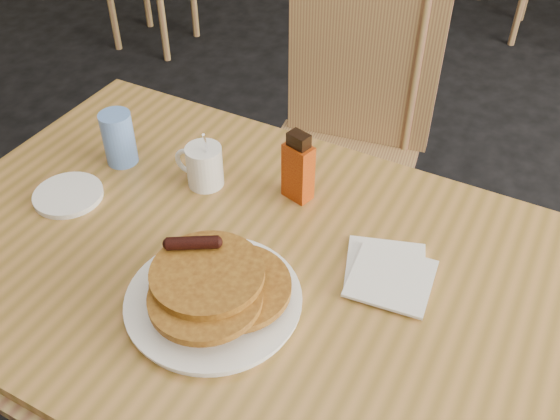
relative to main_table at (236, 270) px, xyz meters
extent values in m
cube|color=#AC783D|center=(0.00, 0.00, 0.02)|extent=(1.32, 0.93, 0.04)
cube|color=#A6884E|center=(0.00, 0.00, 0.01)|extent=(1.36, 0.97, 0.02)
cylinder|color=#A6884E|center=(0.55, 0.34, -0.35)|extent=(0.04, 0.04, 0.71)
cube|color=#A6884E|center=(-0.02, 0.65, -0.24)|extent=(0.48, 0.48, 0.04)
cube|color=#A6884E|center=(-0.02, 0.84, 0.01)|extent=(0.44, 0.08, 0.48)
cylinder|color=#A6884E|center=(-0.20, 0.47, -0.49)|extent=(0.04, 0.04, 0.44)
cylinder|color=#A6884E|center=(0.15, 0.82, -0.49)|extent=(0.04, 0.04, 0.44)
cylinder|color=#A6884E|center=(0.28, 2.73, -0.49)|extent=(0.04, 0.04, 0.44)
cylinder|color=#A6884E|center=(-1.69, 1.80, -0.51)|extent=(0.04, 0.04, 0.39)
cylinder|color=#A6884E|center=(-1.37, 2.11, -0.51)|extent=(0.04, 0.04, 0.39)
cylinder|color=white|center=(0.02, -0.12, 0.05)|extent=(0.30, 0.30, 0.02)
cylinder|color=white|center=(0.02, -0.12, 0.06)|extent=(0.31, 0.31, 0.01)
cylinder|color=#A46E22|center=(0.00, -0.11, 0.07)|extent=(0.19, 0.19, 0.01)
cylinder|color=#A46E22|center=(0.05, -0.10, 0.08)|extent=(0.20, 0.20, 0.01)
cylinder|color=#A46E22|center=(0.03, -0.16, 0.10)|extent=(0.19, 0.19, 0.01)
cylinder|color=#A46E22|center=(0.01, -0.12, 0.11)|extent=(0.20, 0.20, 0.01)
cylinder|color=black|center=(-0.04, -0.08, 0.13)|extent=(0.09, 0.06, 0.02)
cylinder|color=white|center=(-0.16, 0.17, 0.09)|extent=(0.08, 0.08, 0.09)
torus|color=white|center=(-0.20, 0.17, 0.09)|extent=(0.06, 0.01, 0.06)
cylinder|color=black|center=(-0.16, 0.17, 0.13)|extent=(0.07, 0.07, 0.01)
cylinder|color=white|center=(-0.15, 0.17, 0.12)|extent=(0.02, 0.05, 0.13)
cube|color=#750907|center=(0.04, 0.21, 0.10)|extent=(0.07, 0.06, 0.13)
cube|color=black|center=(0.04, 0.21, 0.18)|extent=(0.05, 0.04, 0.03)
cube|color=white|center=(0.27, 0.08, 0.04)|extent=(0.18, 0.18, 0.01)
cube|color=white|center=(0.29, 0.06, 0.05)|extent=(0.15, 0.15, 0.01)
cylinder|color=#608DE2|center=(-0.37, 0.16, 0.10)|extent=(0.09, 0.09, 0.12)
cylinder|color=white|center=(-0.40, 0.01, 0.05)|extent=(0.19, 0.19, 0.01)
camera|label=1|loc=(0.42, -0.73, 0.89)|focal=40.00mm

